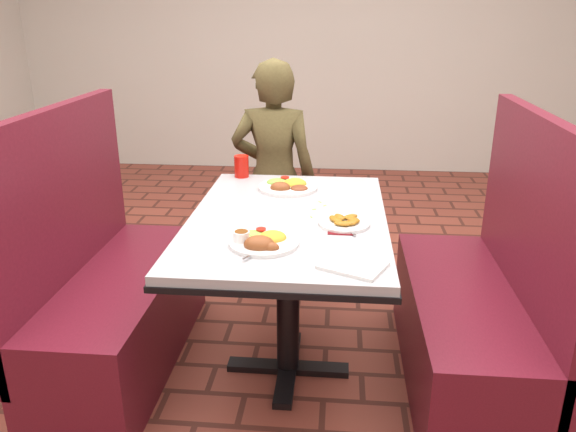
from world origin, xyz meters
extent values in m
plane|color=brown|center=(0.00, 0.00, 0.00)|extent=(7.00, 7.00, 0.00)
cube|color=silver|center=(0.00, 3.50, 1.40)|extent=(6.00, 0.04, 2.80)
cube|color=#B0B2B5|center=(0.00, 0.00, 0.73)|extent=(0.80, 1.20, 0.03)
cube|color=black|center=(0.00, 0.00, 0.70)|extent=(0.81, 1.21, 0.02)
cylinder|color=black|center=(0.00, 0.00, 0.36)|extent=(0.10, 0.10, 0.69)
cube|color=black|center=(0.00, 0.00, 0.01)|extent=(0.55, 0.08, 0.03)
cube|color=black|center=(0.00, 0.00, 0.01)|extent=(0.08, 0.55, 0.03)
cube|color=maroon|center=(-0.75, 0.00, 0.23)|extent=(0.45, 1.20, 0.45)
cube|color=maroon|center=(-0.97, 0.00, 0.70)|extent=(0.06, 1.20, 0.95)
cube|color=maroon|center=(0.75, 0.00, 0.23)|extent=(0.45, 1.20, 0.45)
cube|color=maroon|center=(0.97, 0.00, 0.70)|extent=(0.06, 1.20, 0.95)
imported|color=brown|center=(-0.16, 0.87, 0.66)|extent=(0.49, 0.33, 1.31)
cylinder|color=white|center=(-0.06, -0.31, 0.76)|extent=(0.25, 0.25, 0.01)
ellipsoid|color=gold|center=(-0.03, -0.27, 0.79)|extent=(0.10, 0.10, 0.05)
ellipsoid|color=#8BBB4A|center=(-0.11, -0.26, 0.78)|extent=(0.10, 0.08, 0.03)
cylinder|color=red|center=(-0.08, -0.24, 0.78)|extent=(0.04, 0.04, 0.01)
ellipsoid|color=#954E26|center=(-0.07, -0.36, 0.80)|extent=(0.11, 0.08, 0.06)
ellipsoid|color=#954E26|center=(-0.03, -0.37, 0.78)|extent=(0.06, 0.04, 0.04)
cylinder|color=white|center=(-0.14, -0.32, 0.78)|extent=(0.06, 0.06, 0.04)
cylinder|color=brown|center=(-0.14, -0.32, 0.80)|extent=(0.05, 0.05, 0.00)
cylinder|color=white|center=(-0.03, 0.37, 0.76)|extent=(0.28, 0.28, 0.02)
ellipsoid|color=gold|center=(0.00, 0.40, 0.79)|extent=(0.11, 0.11, 0.05)
ellipsoid|color=#8BBB4A|center=(-0.09, 0.42, 0.78)|extent=(0.11, 0.09, 0.04)
cylinder|color=red|center=(-0.06, 0.44, 0.79)|extent=(0.04, 0.04, 0.01)
ellipsoid|color=brown|center=(0.02, 0.33, 0.78)|extent=(0.08, 0.08, 0.03)
ellipsoid|color=#954E26|center=(-0.07, 0.32, 0.79)|extent=(0.09, 0.07, 0.05)
cylinder|color=white|center=(0.23, -0.08, 0.76)|extent=(0.20, 0.20, 0.01)
cube|color=#600E12|center=(0.22, -0.14, 0.75)|extent=(0.10, 0.10, 0.00)
cube|color=silver|center=(0.25, -0.14, 0.76)|extent=(0.06, 0.13, 0.00)
cylinder|color=red|center=(-0.29, 0.56, 0.80)|extent=(0.07, 0.07, 0.11)
cube|color=white|center=(0.26, -0.47, 0.76)|extent=(0.25, 0.22, 0.01)
cube|color=silver|center=(-0.07, -0.33, 0.76)|extent=(0.04, 0.18, 0.00)
cube|color=#BCBCC1|center=(-0.07, -0.40, 0.76)|extent=(0.08, 0.14, 0.00)
camera|label=1|loc=(0.20, -2.15, 1.54)|focal=35.00mm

